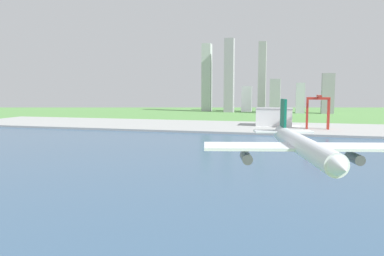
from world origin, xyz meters
TOP-DOWN VIEW (x-y plane):
  - ground_plane at (0.00, 300.00)m, footprint 2400.00×2400.00m
  - water_bay at (0.00, 240.00)m, footprint 840.00×360.00m
  - industrial_pier at (0.00, 490.00)m, footprint 840.00×140.00m
  - airplane_landing at (32.86, 82.18)m, footprint 33.62×36.97m
  - port_crane_red at (66.08, 475.71)m, footprint 26.54×43.89m
  - warehouse_main at (14.52, 507.44)m, footprint 46.05×34.95m
  - distant_skyline at (-36.50, 822.27)m, footprint 279.73×72.09m

SIDE VIEW (x-z plane):
  - ground_plane at x=0.00m, z-range 0.00..0.00m
  - water_bay at x=0.00m, z-range 0.00..0.15m
  - industrial_pier at x=0.00m, z-range 0.00..2.50m
  - warehouse_main at x=14.52m, z-range 2.52..25.54m
  - port_crane_red at x=66.08m, z-range 11.71..52.43m
  - airplane_landing at x=32.86m, z-range 35.27..45.82m
  - distant_skyline at x=-36.50m, z-range -19.61..138.86m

